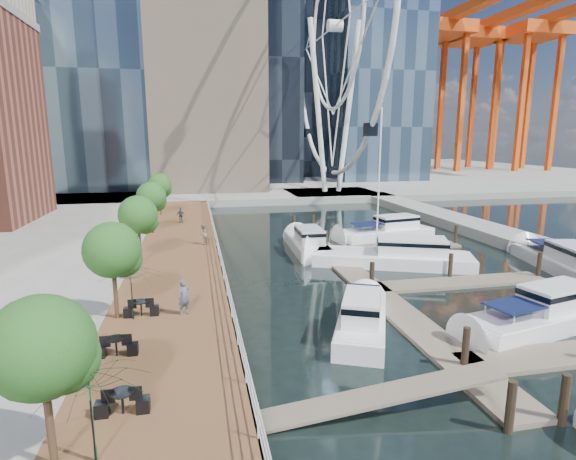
# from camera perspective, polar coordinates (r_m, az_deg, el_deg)

# --- Properties ---
(ground) EXTENTS (520.00, 520.00, 0.00)m
(ground) POSITION_cam_1_polar(r_m,az_deg,el_deg) (20.92, 11.17, -15.08)
(ground) COLOR black
(ground) RESTS_ON ground
(boardwalk) EXTENTS (6.00, 60.00, 1.00)m
(boardwalk) POSITION_cam_1_polar(r_m,az_deg,el_deg) (33.37, -13.82, -4.13)
(boardwalk) COLOR brown
(boardwalk) RESTS_ON ground
(seawall) EXTENTS (0.25, 60.00, 1.00)m
(seawall) POSITION_cam_1_polar(r_m,az_deg,el_deg) (33.37, -8.66, -3.92)
(seawall) COLOR #595954
(seawall) RESTS_ON ground
(land_far) EXTENTS (200.00, 114.00, 1.00)m
(land_far) POSITION_cam_1_polar(r_m,az_deg,el_deg) (119.72, -8.14, 7.14)
(land_far) COLOR gray
(land_far) RESTS_ON ground
(breakwater) EXTENTS (4.00, 60.00, 1.00)m
(breakwater) POSITION_cam_1_polar(r_m,az_deg,el_deg) (47.09, 24.37, -0.31)
(breakwater) COLOR gray
(breakwater) RESTS_ON ground
(pier) EXTENTS (14.00, 12.00, 1.00)m
(pier) POSITION_cam_1_polar(r_m,az_deg,el_deg) (72.97, 5.56, 4.50)
(pier) COLOR gray
(pier) RESTS_ON ground
(railing) EXTENTS (0.10, 60.00, 1.05)m
(railing) POSITION_cam_1_polar(r_m,az_deg,el_deg) (33.11, -8.88, -2.21)
(railing) COLOR white
(railing) RESTS_ON boardwalk
(floating_docks) EXTENTS (16.00, 34.00, 2.60)m
(floating_docks) POSITION_cam_1_polar(r_m,az_deg,el_deg) (32.47, 17.41, -4.77)
(floating_docks) COLOR #6D6051
(floating_docks) RESTS_ON ground
(ferris_wheel) EXTENTS (5.80, 45.60, 47.80)m
(ferris_wheel) POSITION_cam_1_polar(r_m,az_deg,el_deg) (74.33, 5.97, 24.34)
(ferris_wheel) COLOR white
(ferris_wheel) RESTS_ON ground
(port_cranes) EXTENTS (40.00, 52.00, 38.00)m
(port_cranes) POSITION_cam_1_polar(r_m,az_deg,el_deg) (136.03, 22.72, 15.12)
(port_cranes) COLOR #D84C14
(port_cranes) RESTS_ON ground
(street_trees) EXTENTS (2.60, 42.60, 4.60)m
(street_trees) POSITION_cam_1_polar(r_m,az_deg,el_deg) (31.79, -18.53, 1.84)
(street_trees) COLOR #3F2B1C
(street_trees) RESTS_ON ground
(cafe_tables) EXTENTS (2.50, 13.70, 0.74)m
(cafe_tables) POSITION_cam_1_polar(r_m,az_deg,el_deg) (17.33, -20.66, -16.46)
(cafe_tables) COLOR black
(cafe_tables) RESTS_ON ground
(yacht_foreground) EXTENTS (9.76, 4.50, 2.15)m
(yacht_foreground) POSITION_cam_1_polar(r_m,az_deg,el_deg) (26.08, 29.27, -10.90)
(yacht_foreground) COLOR white
(yacht_foreground) RESTS_ON ground
(pedestrian_near) EXTENTS (0.76, 0.67, 1.74)m
(pedestrian_near) POSITION_cam_1_polar(r_m,az_deg,el_deg) (22.22, -13.04, -8.31)
(pedestrian_near) COLOR #474F5F
(pedestrian_near) RESTS_ON boardwalk
(pedestrian_mid) EXTENTS (0.91, 0.99, 1.64)m
(pedestrian_mid) POSITION_cam_1_polar(r_m,az_deg,el_deg) (36.52, -10.71, -0.52)
(pedestrian_mid) COLOR gray
(pedestrian_mid) RESTS_ON boardwalk
(pedestrian_far) EXTENTS (0.95, 0.63, 1.50)m
(pedestrian_far) POSITION_cam_1_polar(r_m,az_deg,el_deg) (46.50, -13.44, 1.83)
(pedestrian_far) COLOR #363C44
(pedestrian_far) RESTS_ON boardwalk
(moored_yachts) EXTENTS (22.94, 32.98, 11.50)m
(moored_yachts) POSITION_cam_1_polar(r_m,az_deg,el_deg) (33.89, 15.13, -4.83)
(moored_yachts) COLOR white
(moored_yachts) RESTS_ON ground
(cafe_seating) EXTENTS (4.30, 17.57, 2.73)m
(cafe_seating) POSITION_cam_1_polar(r_m,az_deg,el_deg) (14.85, -24.00, -17.56)
(cafe_seating) COLOR #0F381B
(cafe_seating) RESTS_ON ground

